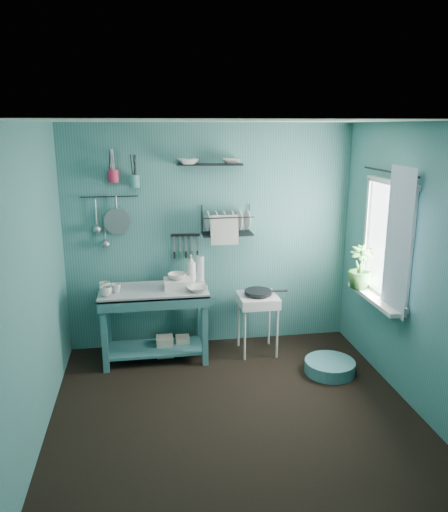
{
  "coord_description": "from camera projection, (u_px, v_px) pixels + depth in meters",
  "views": [
    {
      "loc": [
        -0.71,
        -3.91,
        2.47
      ],
      "look_at": [
        0.05,
        0.85,
        1.2
      ],
      "focal_mm": 35.0,
      "sensor_mm": 36.0,
      "label": 1
    }
  ],
  "objects": [
    {
      "name": "ladle_outer",
      "position": [
        96.0,
        213.0,
        5.28
      ],
      "size": [
        0.01,
        0.01,
        0.3
      ],
      "primitive_type": "cylinder",
      "color": "gray",
      "rests_on": "wall_back"
    },
    {
      "name": "floor_basin",
      "position": [
        330.0,
        367.0,
        5.12
      ],
      "size": [
        0.51,
        0.51,
        0.13
      ],
      "primitive_type": "cylinder",
      "color": "teal",
      "rests_on": "floor"
    },
    {
      "name": "tub_bowl",
      "position": [
        177.0,
        276.0,
        5.24
      ],
      "size": [
        0.2,
        0.19,
        0.06
      ],
      "primitive_type": "imported",
      "color": "beige",
      "rests_on": "wash_tub"
    },
    {
      "name": "windowsill",
      "position": [
        375.0,
        298.0,
        4.93
      ],
      "size": [
        0.16,
        0.95,
        0.04
      ],
      "primitive_type": "cube",
      "color": "silver",
      "rests_on": "wall_right"
    },
    {
      "name": "curtain",
      "position": [
        398.0,
        242.0,
        4.48
      ],
      "size": [
        0.0,
        1.35,
        1.35
      ],
      "primitive_type": "plane",
      "rotation": [
        1.57,
        0.0,
        1.57
      ],
      "color": "silver",
      "rests_on": "wall_right"
    },
    {
      "name": "potted_plant",
      "position": [
        360.0,
        267.0,
        5.12
      ],
      "size": [
        0.28,
        0.28,
        0.44
      ],
      "primitive_type": "imported",
      "rotation": [
        0.0,
        0.0,
        -0.13
      ],
      "color": "#326829",
      "rests_on": "windowsill"
    },
    {
      "name": "storage_tin_large",
      "position": [
        165.0,
        346.0,
        5.49
      ],
      "size": [
        0.18,
        0.18,
        0.22
      ],
      "primitive_type": "cube",
      "color": "tan",
      "rests_on": "floor"
    },
    {
      "name": "mug_mid",
      "position": [
        116.0,
        288.0,
        5.12
      ],
      "size": [
        0.14,
        0.14,
        0.09
      ],
      "primitive_type": "imported",
      "rotation": [
        0.0,
        0.0,
        0.52
      ],
      "color": "beige",
      "rests_on": "work_counter"
    },
    {
      "name": "water_bottle",
      "position": [
        200.0,
        268.0,
        5.5
      ],
      "size": [
        0.09,
        0.09,
        0.28
      ],
      "primitive_type": "cylinder",
      "color": "#ADB6C1",
      "rests_on": "work_counter"
    },
    {
      "name": "hotplate_stand",
      "position": [
        257.0,
        324.0,
        5.53
      ],
      "size": [
        0.44,
        0.44,
        0.67
      ],
      "primitive_type": "cube",
      "rotation": [
        0.0,
        0.0,
        0.05
      ],
      "color": "silver",
      "rests_on": "floor"
    },
    {
      "name": "wall_left",
      "position": [
        34.0,
        285.0,
        3.91
      ],
      "size": [
        0.0,
        3.0,
        3.0
      ],
      "primitive_type": "plane",
      "rotation": [
        1.57,
        0.0,
        1.57
      ],
      "color": "#356D6B",
      "rests_on": "ground"
    },
    {
      "name": "utensil_cup_teal",
      "position": [
        134.0,
        181.0,
        5.22
      ],
      "size": [
        0.11,
        0.11,
        0.13
      ],
      "primitive_type": "cylinder",
      "color": "#3C7E78",
      "rests_on": "wall_back"
    },
    {
      "name": "wall_right",
      "position": [
        412.0,
        268.0,
        4.4
      ],
      "size": [
        0.0,
        3.0,
        3.0
      ],
      "primitive_type": "plane",
      "rotation": [
        1.57,
        0.0,
        -1.57
      ],
      "color": "#356D6B",
      "rests_on": "ground"
    },
    {
      "name": "hook_rail",
      "position": [
        109.0,
        197.0,
        5.27
      ],
      "size": [
        0.6,
        0.01,
        0.01
      ],
      "primitive_type": "cylinder",
      "rotation": [
        0.0,
        1.57,
        0.0
      ],
      "color": "black",
      "rests_on": "wall_back"
    },
    {
      "name": "wall_front",
      "position": [
        283.0,
        356.0,
        2.72
      ],
      "size": [
        3.2,
        0.0,
        3.2
      ],
      "primitive_type": "plane",
      "rotation": [
        -1.57,
        0.0,
        0.0
      ],
      "color": "#356D6B",
      "rests_on": "ground"
    },
    {
      "name": "utensil_cup_magenta",
      "position": [
        113.0,
        176.0,
        5.18
      ],
      "size": [
        0.11,
        0.11,
        0.13
      ],
      "primitive_type": "cylinder",
      "color": "#B8223F",
      "rests_on": "wall_back"
    },
    {
      "name": "mug_left",
      "position": [
        106.0,
        292.0,
        5.01
      ],
      "size": [
        0.12,
        0.12,
        0.1
      ],
      "primitive_type": "imported",
      "color": "beige",
      "rests_on": "work_counter"
    },
    {
      "name": "upper_shelf",
      "position": [
        210.0,
        164.0,
        5.28
      ],
      "size": [
        0.72,
        0.28,
        0.01
      ],
      "primitive_type": "cube",
      "rotation": [
        0.0,
        0.0,
        -0.15
      ],
      "color": "black",
      "rests_on": "wall_back"
    },
    {
      "name": "ladle_inner",
      "position": [
        105.0,
        228.0,
        5.34
      ],
      "size": [
        0.01,
        0.01,
        0.3
      ],
      "primitive_type": "cylinder",
      "color": "gray",
      "rests_on": "wall_back"
    },
    {
      "name": "counter_bowl",
      "position": [
        198.0,
        289.0,
        5.17
      ],
      "size": [
        0.22,
        0.22,
        0.05
      ],
      "primitive_type": "imported",
      "color": "beige",
      "rests_on": "work_counter"
    },
    {
      "name": "curtain_rod",
      "position": [
        389.0,
        172.0,
        4.62
      ],
      "size": [
        0.02,
        1.05,
        0.02
      ],
      "primitive_type": "cylinder",
      "rotation": [
        1.57,
        0.0,
        0.0
      ],
      "color": "black",
      "rests_on": "wall_right"
    },
    {
      "name": "shelf_bowl_left",
      "position": [
        188.0,
        164.0,
        5.25
      ],
      "size": [
        0.25,
        0.25,
        0.06
      ],
      "primitive_type": "imported",
      "rotation": [
        0.0,
        0.0,
        0.12
      ],
      "color": "beige",
      "rests_on": "upper_shelf"
    },
    {
      "name": "ceiling",
      "position": [
        235.0,
        121.0,
        3.84
      ],
      "size": [
        3.2,
        3.2,
        0.0
      ],
      "primitive_type": "plane",
      "rotation": [
        3.14,
        0.0,
        0.0
      ],
      "color": "silver",
      "rests_on": "ground"
    },
    {
      "name": "window_glass",
      "position": [
        388.0,
        240.0,
        4.79
      ],
      "size": [
        0.0,
        1.1,
        1.1
      ],
      "primitive_type": "plane",
      "rotation": [
        1.57,
        0.0,
        1.57
      ],
      "color": "white",
      "rests_on": "wall_right"
    },
    {
      "name": "wash_tub",
      "position": [
        177.0,
        284.0,
        5.26
      ],
      "size": [
        0.28,
        0.22,
        0.1
      ],
      "primitive_type": "cube",
      "color": "silver",
      "rests_on": "work_counter"
    },
    {
      "name": "storage_tin_small",
      "position": [
        183.0,
        345.0,
        5.55
      ],
      "size": [
        0.15,
        0.15,
        0.2
      ],
      "primitive_type": "cube",
      "color": "tan",
      "rests_on": "floor"
    },
    {
      "name": "mug_right",
      "position": [
        105.0,
        287.0,
        5.16
      ],
      "size": [
        0.17,
        0.17,
        0.1
      ],
      "primitive_type": "imported",
      "rotation": [
        0.0,
        0.0,
        1.05
      ],
      "color": "beige",
      "rests_on": "work_counter"
    },
    {
      "name": "dish_rack",
      "position": [
        227.0,
        220.0,
        5.44
      ],
      "size": [
        0.56,
        0.26,
        0.32
      ],
      "primitive_type": "cube",
      "rotation": [
        0.0,
        0.0,
        0.05
      ],
      "color": "black",
      "rests_on": "wall_back"
    },
    {
      "name": "shelf_bowl_right",
      "position": [
        231.0,
        168.0,
        5.33
      ],
      "size": [
        0.21,
        0.21,
        0.05
      ],
      "primitive_type": "imported",
      "rotation": [
        0.0,
        0.0,
        -0.04
      ],
      "color": "beige",
      "rests_on": "upper_shelf"
    },
    {
      "name": "frying_pan",
      "position": [
        258.0,
        292.0,
        5.44
      ],
      "size": [
        0.3,
        0.3,
        0.03
      ],
      "primitive_type": "cylinder",
      "color": "black",
      "rests_on": "hotplate_stand"
    },
    {
      "name": "soap_bottle",
      "position": [
        191.0,
        268.0,
        5.47
      ],
      "size": [
        0.12,
        0.12,
        0.3
      ],
      "primitive_type": "imported",
      "color": "silver",
      "rests_on": "work_counter"
    },
    {
      "name": "floor",
      "position": [
        233.0,
        409.0,
        4.47
      ],
      "size": [
        3.2,
        3.2,
        0.0
      ],
      "primitive_type": "plane",
      "color": "black",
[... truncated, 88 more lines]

